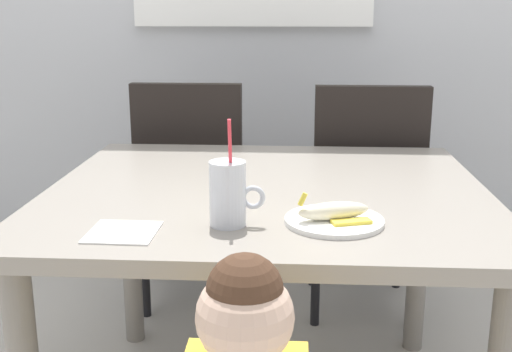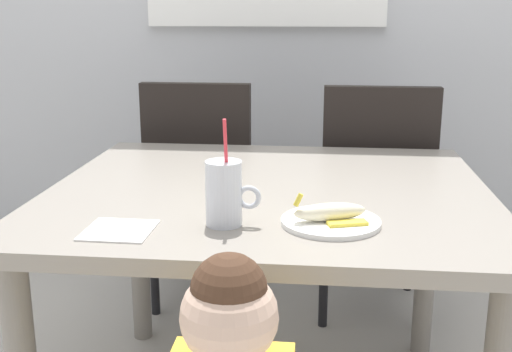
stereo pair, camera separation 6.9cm
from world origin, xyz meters
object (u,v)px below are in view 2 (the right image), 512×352
at_px(dining_table, 269,220).
at_px(peeled_banana, 331,213).
at_px(dining_chair_left, 203,183).
at_px(dining_chair_right, 375,190).
at_px(snack_plate, 331,222).
at_px(milk_cup, 224,197).
at_px(paper_napkin, 119,230).

relative_size(dining_table, peeled_banana, 6.91).
relative_size(dining_chair_left, peeled_banana, 5.47).
relative_size(dining_chair_right, snack_plate, 4.17).
xyz_separation_m(dining_table, milk_cup, (-0.07, -0.33, 0.16)).
height_order(peeled_banana, paper_napkin, peeled_banana).
distance_m(dining_chair_left, snack_plate, 1.19).
bearing_deg(milk_cup, dining_chair_left, 103.47).
xyz_separation_m(milk_cup, paper_napkin, (-0.23, -0.07, -0.06)).
height_order(dining_chair_left, dining_chair_right, same).
distance_m(snack_plate, peeled_banana, 0.03).
relative_size(dining_table, snack_plate, 5.27).
bearing_deg(dining_table, dining_chair_left, 113.73).
height_order(dining_table, milk_cup, milk_cup).
relative_size(dining_chair_right, peeled_banana, 5.47).
distance_m(snack_plate, paper_napkin, 0.48).
bearing_deg(dining_chair_left, milk_cup, 103.47).
bearing_deg(peeled_banana, milk_cup, -175.56).
bearing_deg(snack_plate, paper_napkin, -168.53).
xyz_separation_m(peeled_banana, paper_napkin, (-0.47, -0.09, -0.03)).
relative_size(milk_cup, snack_plate, 1.09).
bearing_deg(paper_napkin, snack_plate, 11.47).
bearing_deg(snack_plate, dining_chair_right, 79.70).
bearing_deg(paper_napkin, dining_chair_right, 59.68).
distance_m(dining_table, milk_cup, 0.37).
height_order(dining_chair_left, peeled_banana, dining_chair_left).
distance_m(dining_chair_left, paper_napkin, 1.18).
bearing_deg(dining_table, dining_chair_right, 64.07).
xyz_separation_m(dining_table, peeled_banana, (0.17, -0.31, 0.13)).
relative_size(snack_plate, paper_napkin, 1.53).
relative_size(peeled_banana, paper_napkin, 1.17).
distance_m(dining_table, dining_chair_right, 0.82).
bearing_deg(dining_table, snack_plate, -60.67).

